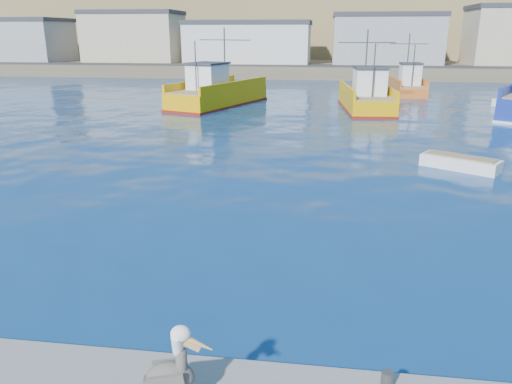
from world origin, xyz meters
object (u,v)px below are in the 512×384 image
(pelican, at_px, (173,371))
(trawler_yellow_b, at_px, (366,98))
(skiff_mid, at_px, (460,164))
(skiff_far, at_px, (509,102))
(trawler_yellow_a, at_px, (217,93))
(boat_orange, at_px, (407,85))

(pelican, bearing_deg, trawler_yellow_b, 81.41)
(skiff_mid, bearing_deg, pelican, -116.04)
(trawler_yellow_b, distance_m, skiff_far, 13.47)
(skiff_far, bearing_deg, trawler_yellow_b, -159.63)
(trawler_yellow_a, relative_size, pelican, 8.48)
(pelican, bearing_deg, trawler_yellow_a, 101.20)
(skiff_mid, bearing_deg, trawler_yellow_a, 129.40)
(skiff_mid, relative_size, skiff_far, 0.94)
(boat_orange, height_order, skiff_mid, boat_orange)
(trawler_yellow_b, distance_m, boat_orange, 12.14)
(boat_orange, bearing_deg, skiff_mid, -93.53)
(skiff_mid, bearing_deg, skiff_far, 67.39)
(trawler_yellow_a, xyz_separation_m, pelican, (7.17, -36.22, 0.06))
(trawler_yellow_b, xyz_separation_m, skiff_far, (12.61, 4.68, -0.70))
(boat_orange, xyz_separation_m, pelican, (-10.23, -46.61, 0.11))
(trawler_yellow_b, height_order, boat_orange, trawler_yellow_b)
(skiff_mid, relative_size, pelican, 2.55)
(trawler_yellow_b, bearing_deg, trawler_yellow_a, 176.67)
(trawler_yellow_a, height_order, skiff_far, trawler_yellow_a)
(skiff_mid, bearing_deg, boat_orange, 86.47)
(boat_orange, distance_m, pelican, 47.72)
(boat_orange, relative_size, skiff_mid, 2.07)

